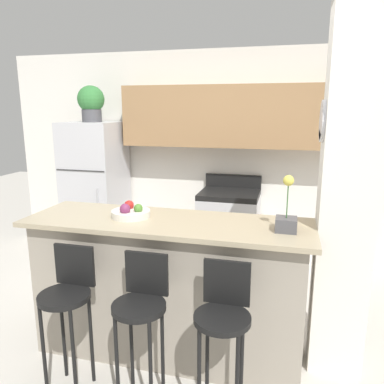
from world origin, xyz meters
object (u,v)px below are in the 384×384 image
object	(u,v)px
refrigerator	(96,190)
orchid_vase	(286,217)
fruit_bowl	(131,212)
potted_plant_on_fridge	(91,102)
bar_stool_left	(68,298)
bar_stool_mid	(141,309)
bar_stool_right	(223,320)
stove_range	(229,229)

from	to	relation	value
refrigerator	orchid_vase	xyz separation A→B (m)	(2.35, -1.73, 0.31)
orchid_vase	fruit_bowl	distance (m)	1.13
potted_plant_on_fridge	orchid_vase	bearing A→B (deg)	-36.39
bar_stool_left	fruit_bowl	distance (m)	0.74
orchid_vase	potted_plant_on_fridge	bearing A→B (deg)	143.61
bar_stool_mid	bar_stool_right	xyz separation A→B (m)	(0.51, 0.00, 0.00)
bar_stool_mid	refrigerator	bearing A→B (deg)	124.23
bar_stool_mid	stove_range	bearing A→B (deg)	85.38
stove_range	bar_stool_left	distance (m)	2.39
bar_stool_right	fruit_bowl	distance (m)	1.07
bar_stool_right	fruit_bowl	xyz separation A→B (m)	(-0.80, 0.54, 0.45)
bar_stool_right	orchid_vase	world-z (taller)	orchid_vase
bar_stool_left	stove_range	bearing A→B (deg)	73.00
bar_stool_mid	bar_stool_right	size ratio (longest dim) A/B	1.00
potted_plant_on_fridge	orchid_vase	world-z (taller)	potted_plant_on_fridge
bar_stool_left	orchid_vase	distance (m)	1.53
bar_stool_mid	orchid_vase	world-z (taller)	orchid_vase
refrigerator	potted_plant_on_fridge	size ratio (longest dim) A/B	3.95
bar_stool_left	orchid_vase	size ratio (longest dim) A/B	2.61
bar_stool_left	refrigerator	bearing A→B (deg)	114.19
bar_stool_left	potted_plant_on_fridge	xyz separation A→B (m)	(-1.00, 2.22, 1.28)
bar_stool_left	orchid_vase	bearing A→B (deg)	19.86
refrigerator	bar_stool_right	world-z (taller)	refrigerator
potted_plant_on_fridge	fruit_bowl	distance (m)	2.24
refrigerator	bar_stool_left	world-z (taller)	refrigerator
refrigerator	bar_stool_left	distance (m)	2.44
refrigerator	orchid_vase	bearing A→B (deg)	-36.39
potted_plant_on_fridge	fruit_bowl	world-z (taller)	potted_plant_on_fridge
bar_stool_right	orchid_vase	distance (m)	0.78
stove_range	bar_stool_mid	world-z (taller)	stove_range
bar_stool_right	potted_plant_on_fridge	bearing A→B (deg)	132.35
stove_range	potted_plant_on_fridge	size ratio (longest dim) A/B	2.49
bar_stool_right	orchid_vase	xyz separation A→B (m)	(0.33, 0.49, 0.51)
stove_range	potted_plant_on_fridge	world-z (taller)	potted_plant_on_fridge
refrigerator	fruit_bowl	xyz separation A→B (m)	(1.22, -1.68, 0.25)
refrigerator	stove_range	world-z (taller)	refrigerator
refrigerator	bar_stool_right	bearing A→B (deg)	-47.65
orchid_vase	fruit_bowl	xyz separation A→B (m)	(-1.13, 0.05, -0.06)
bar_stool_right	potted_plant_on_fridge	world-z (taller)	potted_plant_on_fridge
refrigerator	potted_plant_on_fridge	xyz separation A→B (m)	(-0.00, 0.00, 1.08)
bar_stool_left	orchid_vase	xyz separation A→B (m)	(1.35, 0.49, 0.51)
bar_stool_right	potted_plant_on_fridge	distance (m)	3.26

